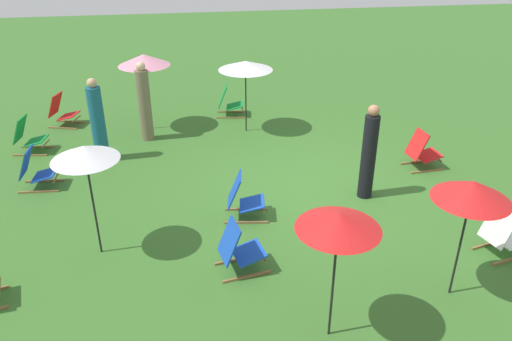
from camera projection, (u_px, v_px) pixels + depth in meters
ground_plane at (317, 189)px, 9.75m from camera, size 40.00×40.00×0.00m
deckchair_0 at (28, 137)px, 11.10m from camera, size 0.59×0.83×0.83m
deckchair_1 at (422, 152)px, 10.40m from camera, size 0.53×0.79×0.83m
deckchair_2 at (243, 199)px, 8.69m from camera, size 0.58×0.82×0.83m
deckchair_3 at (229, 102)px, 13.13m from camera, size 0.59×0.82×0.83m
deckchair_4 at (239, 249)px, 7.37m from camera, size 0.60×0.83×0.83m
deckchair_5 at (503, 233)px, 7.74m from camera, size 0.64×0.85×0.83m
deckchair_6 at (36, 170)px, 9.64m from camera, size 0.52×0.79×0.83m
deckchair_8 at (62, 112)px, 12.50m from camera, size 0.68×0.87×0.83m
umbrella_0 at (144, 60)px, 11.70m from camera, size 1.22×1.22×1.86m
umbrella_1 at (339, 222)px, 5.61m from camera, size 0.99×0.99×1.81m
umbrella_2 at (472, 191)px, 6.33m from camera, size 1.01×1.01×1.79m
umbrella_3 at (85, 153)px, 7.15m from camera, size 0.98×0.98×1.84m
umbrella_4 at (246, 66)px, 11.62m from camera, size 1.28×1.28×1.74m
person_0 at (98, 122)px, 10.53m from camera, size 0.37×0.37×1.82m
person_1 at (369, 154)px, 9.11m from camera, size 0.30×0.30×1.82m
person_2 at (144, 103)px, 11.51m from camera, size 0.40×0.40×1.86m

